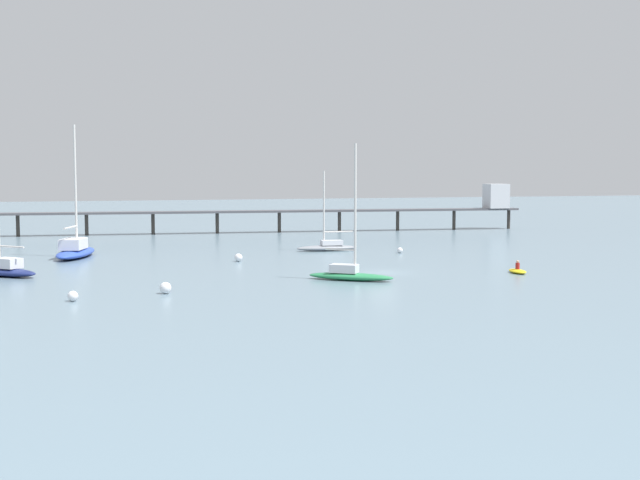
{
  "coord_description": "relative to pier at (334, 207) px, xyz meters",
  "views": [
    {
      "loc": [
        -28.12,
        -66.69,
        8.74
      ],
      "look_at": [
        0.0,
        17.77,
        1.5
      ],
      "focal_mm": 46.48,
      "sensor_mm": 36.0,
      "label": 1
    }
  ],
  "objects": [
    {
      "name": "ground_plane",
      "position": [
        -12.71,
        -49.49,
        -3.68
      ],
      "size": [
        400.0,
        400.0,
        0.0
      ],
      "primitive_type": "plane",
      "color": "slate"
    },
    {
      "name": "sailboat_green",
      "position": [
        -17.39,
        -53.43,
        -2.99
      ],
      "size": [
        6.74,
        5.75,
        11.1
      ],
      "color": "#287F4C",
      "rests_on": "ground_plane"
    },
    {
      "name": "sailboat_blue",
      "position": [
        -37.98,
        -27.54,
        -2.83
      ],
      "size": [
        5.77,
        10.4,
        13.69
      ],
      "color": "#2D4CB7",
      "rests_on": "ground_plane"
    },
    {
      "name": "sailboat_navy",
      "position": [
        -44.28,
        -41.6,
        -2.99
      ],
      "size": [
        6.62,
        6.85,
        10.87
      ],
      "color": "navy",
      "rests_on": "ground_plane"
    },
    {
      "name": "dinghy_yellow",
      "position": [
        -1.81,
        -53.58,
        -3.46
      ],
      "size": [
        1.56,
        2.78,
        1.14
      ],
      "color": "yellow",
      "rests_on": "ground_plane"
    },
    {
      "name": "pier",
      "position": [
        0.0,
        0.0,
        0.0
      ],
      "size": [
        83.82,
        11.24,
        7.02
      ],
      "color": "#4C4C51",
      "rests_on": "ground_plane"
    },
    {
      "name": "mooring_buoy_inner",
      "position": [
        -4.17,
        -33.7,
        -3.37
      ],
      "size": [
        0.62,
        0.62,
        0.62
      ],
      "primitive_type": "sphere",
      "color": "silver",
      "rests_on": "ground_plane"
    },
    {
      "name": "mooring_buoy_far",
      "position": [
        -32.69,
        -56.29,
        -3.25
      ],
      "size": [
        0.85,
        0.85,
        0.85
      ],
      "primitive_type": "sphere",
      "color": "silver",
      "rests_on": "ground_plane"
    },
    {
      "name": "sailboat_gray",
      "position": [
        -10.81,
        -28.73,
        -3.08
      ],
      "size": [
        7.0,
        2.23,
        8.95
      ],
      "color": "gray",
      "rests_on": "ground_plane"
    },
    {
      "name": "mooring_buoy_near",
      "position": [
        -39.18,
        -57.83,
        -3.32
      ],
      "size": [
        0.71,
        0.71,
        0.71
      ],
      "primitive_type": "sphere",
      "color": "silver",
      "rests_on": "ground_plane"
    },
    {
      "name": "mooring_buoy_mid",
      "position": [
        -22.81,
        -36.57,
        -3.28
      ],
      "size": [
        0.79,
        0.79,
        0.79
      ],
      "primitive_type": "sphere",
      "color": "silver",
      "rests_on": "ground_plane"
    }
  ]
}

